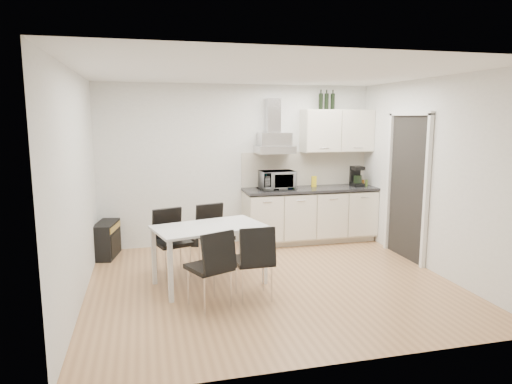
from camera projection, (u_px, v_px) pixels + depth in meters
ground at (271, 283)px, 5.79m from camera, size 4.50×4.50×0.00m
wall_back at (239, 165)px, 7.50m from camera, size 4.50×0.10×2.60m
wall_front at (339, 215)px, 3.66m from camera, size 4.50×0.10×2.60m
wall_left at (76, 188)px, 5.05m from camera, size 0.10×4.00×2.60m
wall_right at (433, 176)px, 6.11m from camera, size 0.10×4.00×2.60m
ceiling at (272, 72)px, 5.37m from camera, size 4.50×4.50×0.00m
doorway at (406, 188)px, 6.67m from camera, size 0.08×1.04×2.10m
kitchenette at (312, 193)px, 7.60m from camera, size 2.22×0.64×2.52m
dining_table at (209, 233)px, 5.64m from camera, size 1.47×1.06×0.75m
chair_far_left at (173, 243)px, 5.98m from camera, size 0.57×0.61×0.88m
chair_far_right at (215, 237)px, 6.29m from camera, size 0.56×0.60×0.88m
chair_near_left at (209, 268)px, 5.01m from camera, size 0.61×0.64×0.88m
chair_near_right at (253, 261)px, 5.24m from camera, size 0.45×0.51×0.88m
guitar_amp at (107, 239)px, 6.83m from camera, size 0.39×0.67×0.53m
floor_speaker at (195, 238)px, 7.41m from camera, size 0.18×0.17×0.26m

